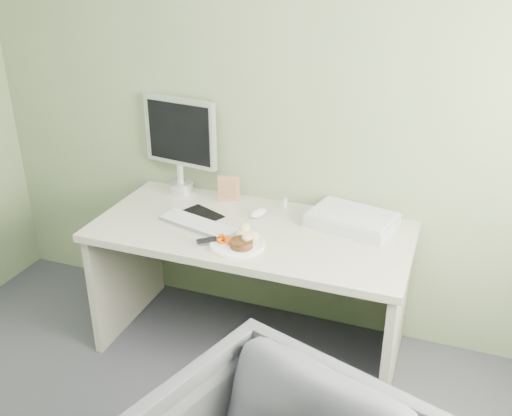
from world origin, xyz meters
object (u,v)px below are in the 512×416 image
(desk, at_px, (251,260))
(plate, at_px, (237,245))
(monitor, at_px, (180,140))
(scanner, at_px, (352,220))

(desk, distance_m, plate, 0.27)
(plate, bearing_deg, desk, 91.68)
(desk, xyz_separation_m, monitor, (-0.54, 0.31, 0.49))
(scanner, xyz_separation_m, monitor, (-1.01, 0.12, 0.27))
(desk, relative_size, monitor, 2.93)
(desk, bearing_deg, scanner, 22.65)
(desk, height_order, scanner, scanner)
(scanner, bearing_deg, plate, -127.61)
(plate, xyz_separation_m, monitor, (-0.55, 0.51, 0.30))
(desk, height_order, plate, plate)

